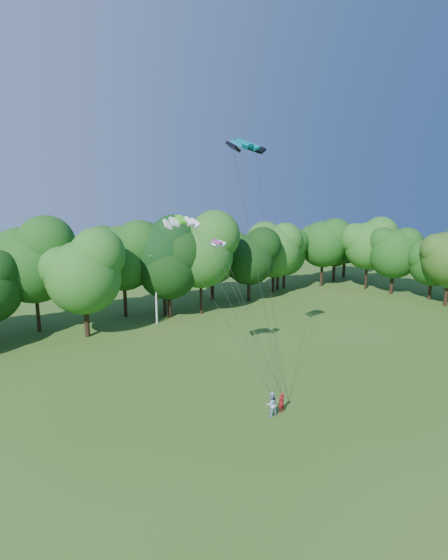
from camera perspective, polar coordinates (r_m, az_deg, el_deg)
ground at (r=27.60m, az=17.57°, el=-24.17°), size 160.00×160.00×0.00m
utility_pole at (r=52.44m, az=-8.89°, el=-1.05°), size 1.65×0.62×8.56m
kite_flyer_left at (r=33.16m, az=7.51°, el=-15.58°), size 0.56×0.37×1.53m
kite_flyer_right at (r=32.54m, az=6.20°, el=-15.81°), size 0.96×0.79×1.83m
kite_teal at (r=34.07m, az=2.77°, el=17.49°), size 3.20×1.66×0.71m
kite_green at (r=32.72m, az=-5.67°, el=7.89°), size 2.79×1.57×0.62m
kite_pink at (r=35.07m, az=-0.89°, el=5.03°), size 1.76×1.31×0.36m
tree_back_center at (r=55.05m, az=-7.93°, el=3.72°), size 9.13×9.13×13.27m
tree_back_east at (r=69.33m, az=7.14°, el=4.30°), size 7.67×7.67×11.16m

